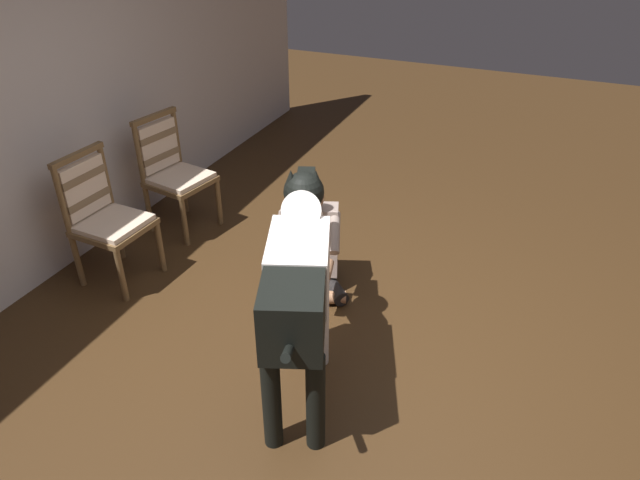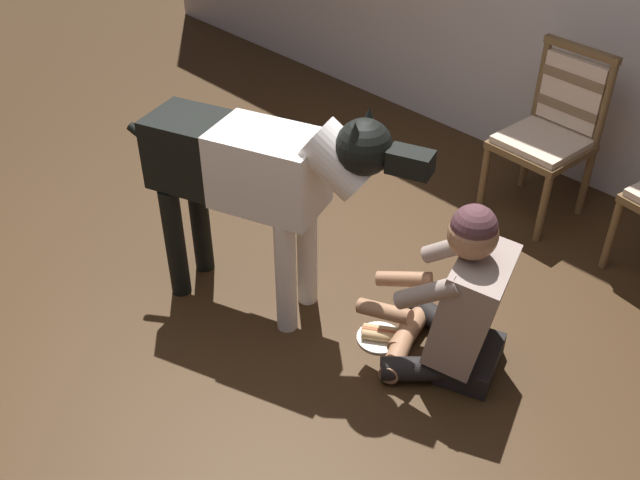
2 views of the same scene
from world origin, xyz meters
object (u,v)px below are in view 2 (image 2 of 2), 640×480
large_dog (258,175)px  hot_dog_on_plate (379,335)px  person_sitting_on_floor (459,304)px  dining_chair_left_of_pair (554,126)px

large_dog → hot_dog_on_plate: size_ratio=6.54×
hot_dog_on_plate → large_dog: bearing=-159.2°
person_sitting_on_floor → large_dog: large_dog is taller
dining_chair_left_of_pair → large_dog: (-0.46, -1.77, 0.22)m
dining_chair_left_of_pair → large_dog: large_dog is taller
dining_chair_left_of_pair → hot_dog_on_plate: dining_chair_left_of_pair is taller
person_sitting_on_floor → hot_dog_on_plate: size_ratio=3.96×
dining_chair_left_of_pair → person_sitting_on_floor: size_ratio=1.13×
large_dog → dining_chair_left_of_pair: bearing=75.4°
person_sitting_on_floor → hot_dog_on_plate: person_sitting_on_floor is taller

